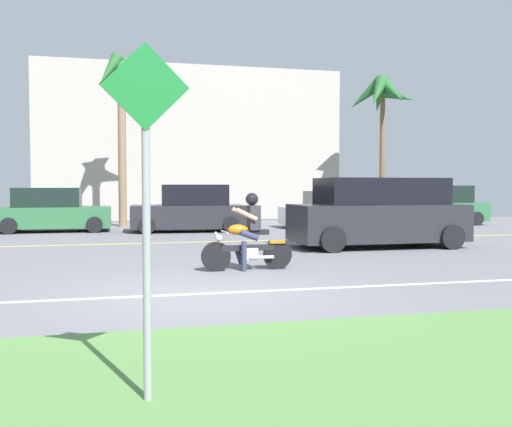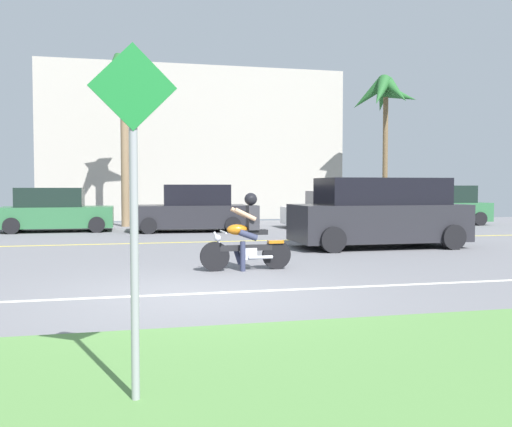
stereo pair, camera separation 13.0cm
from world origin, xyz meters
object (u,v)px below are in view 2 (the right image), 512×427
(suv_nearby, at_px, (380,214))
(parked_car_4, at_px, (437,207))
(motorcyclist, at_px, (247,238))
(palm_tree_1, at_px, (386,99))
(street_sign, at_px, (134,188))
(parked_car_2, at_px, (192,210))
(parked_car_3, at_px, (333,210))
(palm_tree_0, at_px, (124,87))
(parked_car_1, at_px, (55,211))

(suv_nearby, xyz_separation_m, parked_car_4, (6.31, 7.81, -0.13))
(motorcyclist, bearing_deg, suv_nearby, 37.22)
(palm_tree_1, bearing_deg, suv_nearby, -116.48)
(street_sign, bearing_deg, motorcyclist, 70.92)
(suv_nearby, height_order, parked_car_2, suv_nearby)
(parked_car_3, distance_m, street_sign, 18.83)
(parked_car_2, distance_m, palm_tree_0, 6.15)
(suv_nearby, distance_m, parked_car_4, 10.04)
(parked_car_1, xyz_separation_m, parked_car_4, (15.24, 0.17, 0.04))
(parked_car_1, height_order, palm_tree_0, palm_tree_0)
(street_sign, bearing_deg, parked_car_4, 53.84)
(suv_nearby, distance_m, parked_car_1, 11.75)
(parked_car_4, bearing_deg, parked_car_2, -173.08)
(parked_car_2, distance_m, parked_car_4, 10.57)
(parked_car_3, bearing_deg, palm_tree_1, 39.11)
(street_sign, bearing_deg, parked_car_1, 97.61)
(parked_car_1, height_order, palm_tree_1, palm_tree_1)
(parked_car_3, xyz_separation_m, palm_tree_1, (3.61, 2.93, 4.87))
(parked_car_1, relative_size, parked_car_3, 1.03)
(parked_car_3, bearing_deg, parked_car_1, 177.39)
(suv_nearby, relative_size, parked_car_3, 1.25)
(palm_tree_0, bearing_deg, parked_car_1, -140.48)
(parked_car_3, height_order, street_sign, street_sign)
(palm_tree_0, height_order, street_sign, palm_tree_0)
(palm_tree_0, bearing_deg, parked_car_2, -53.96)
(parked_car_2, height_order, parked_car_3, parked_car_2)
(parked_car_4, bearing_deg, motorcyclist, -133.80)
(palm_tree_1, bearing_deg, parked_car_1, -170.00)
(palm_tree_0, height_order, palm_tree_1, palm_tree_0)
(motorcyclist, xyz_separation_m, parked_car_3, (5.74, 10.44, 0.04))
(palm_tree_1, distance_m, street_sign, 23.42)
(suv_nearby, bearing_deg, parked_car_4, 51.03)
(parked_car_1, bearing_deg, parked_car_3, -2.61)
(suv_nearby, relative_size, palm_tree_0, 0.69)
(parked_car_3, relative_size, parked_car_4, 0.84)
(parked_car_3, relative_size, palm_tree_0, 0.55)
(parked_car_3, distance_m, palm_tree_1, 6.73)
(suv_nearby, xyz_separation_m, parked_car_2, (-4.17, 6.53, -0.12))
(parked_car_1, bearing_deg, suv_nearby, -40.54)
(parked_car_1, distance_m, parked_car_2, 4.88)
(suv_nearby, distance_m, parked_car_3, 7.31)
(parked_car_3, distance_m, palm_tree_0, 9.60)
(motorcyclist, bearing_deg, parked_car_3, 61.21)
(parked_car_1, distance_m, parked_car_4, 15.24)
(palm_tree_0, bearing_deg, street_sign, -90.39)
(parked_car_2, height_order, street_sign, street_sign)
(motorcyclist, bearing_deg, parked_car_4, 46.20)
(parked_car_3, xyz_separation_m, parked_car_4, (4.89, 0.64, 0.09))
(suv_nearby, bearing_deg, motorcyclist, -142.78)
(parked_car_1, height_order, parked_car_4, parked_car_4)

